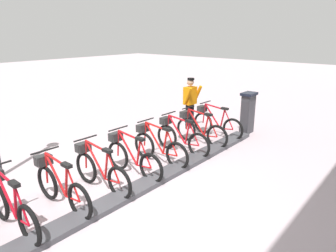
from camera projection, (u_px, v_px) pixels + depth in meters
The scene contains 12 objects.
ground_plane at pixel (129, 195), 6.04m from camera, with size 60.00×60.00×0.00m, color #BFABB1.
dock_rail_base at pixel (129, 193), 6.02m from camera, with size 0.44×9.52×0.10m, color #47474C.
payment_kiosk at pixel (248, 112), 9.62m from camera, with size 0.36×0.52×1.28m.
bike_docked_0 at pixel (215, 123), 9.35m from camera, with size 1.72×0.54×1.02m.
bike_docked_1 at pixel (199, 129), 8.71m from camera, with size 1.72×0.54×1.02m.
bike_docked_2 at pixel (180, 137), 8.07m from camera, with size 1.72×0.54×1.02m.
bike_docked_3 at pixel (158, 146), 7.43m from camera, with size 1.72×0.54×1.02m.
bike_docked_4 at pixel (131, 157), 6.79m from camera, with size 1.72×0.54×1.02m.
bike_docked_5 at pixel (99, 170), 6.15m from camera, with size 1.72×0.54×1.02m.
bike_docked_6 at pixel (60, 186), 5.51m from camera, with size 1.72×0.54×1.02m.
bike_docked_7 at pixel (10, 206), 4.87m from camera, with size 1.72×0.54×1.02m.
worker_near_rack at pixel (190, 101), 9.97m from camera, with size 0.48×0.64×1.66m.
Camera 1 is at (-4.04, 3.64, 3.05)m, focal length 33.16 mm.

